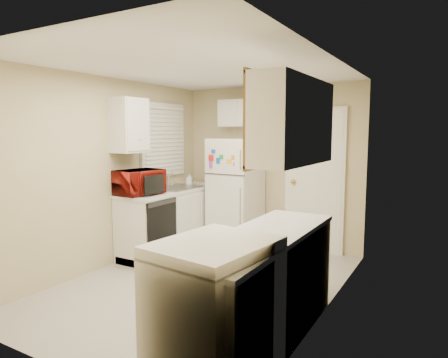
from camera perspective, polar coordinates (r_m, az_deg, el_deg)
The scene contains 19 objects.
floor at distance 4.70m, azimuth -3.16°, elevation -14.70°, with size 3.80×3.80×0.00m, color beige.
ceiling at distance 4.43m, azimuth -3.36°, elevation 15.60°, with size 3.80×3.80×0.00m, color white.
wall_left at distance 5.30m, azimuth -16.02°, elevation 0.88°, with size 3.80×3.80×0.00m, color #C1B186.
wall_right at distance 3.83m, azimuth 14.57°, elevation -1.24°, with size 3.80×3.80×0.00m, color #C1B186.
wall_back at distance 6.08m, azimuth 6.62°, elevation 1.81°, with size 2.80×2.80×0.00m, color #C1B186.
wall_front at distance 3.02m, azimuth -23.48°, elevation -3.67°, with size 2.80×2.80×0.00m, color #C1B186.
left_counter at distance 5.88m, azimuth -7.38°, elevation -5.76°, with size 0.60×1.80×0.90m, color silver.
dishwasher at distance 5.24m, azimuth -8.86°, elevation -6.89°, with size 0.03×0.58×0.72m, color black.
sink at distance 5.93m, azimuth -6.56°, elevation -1.62°, with size 0.54×0.74×0.16m, color gray.
microwave at distance 5.34m, azimuth -12.01°, elevation -0.59°, with size 0.33×0.59×0.39m, color maroon.
soap_bottle at distance 6.23m, azimuth -4.95°, elevation 0.10°, with size 0.08×0.08×0.18m, color silver.
window_blinds at distance 6.03m, azimuth -8.65°, elevation 5.54°, with size 0.10×0.98×1.08m, color silver.
upper_cabinet_left at distance 5.33m, azimuth -13.38°, elevation 7.45°, with size 0.30×0.45×0.70m, color silver.
refrigerator at distance 6.00m, azimuth 1.66°, elevation -1.97°, with size 0.67×0.65×1.62m, color silver.
cabinet_over_fridge at distance 6.10m, azimuth 2.66°, elevation 9.39°, with size 0.70×0.30×0.40m, color silver.
interior_door at distance 5.81m, azimuth 12.78°, elevation -0.32°, with size 0.86×0.06×2.08m, color silver.
right_counter at distance 3.38m, azimuth 5.31°, elevation -15.27°, with size 0.60×2.00×0.90m, color silver.
stove at distance 2.88m, azimuth -1.37°, elevation -18.31°, with size 0.66×0.82×1.00m, color silver.
upper_cabinet_right at distance 3.36m, azimuth 10.07°, elevation 8.06°, with size 0.30×1.20×0.70m, color silver.
Camera 1 is at (2.40, -3.66, 1.72)m, focal length 32.00 mm.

